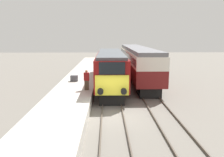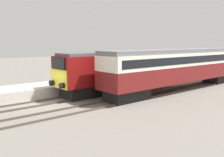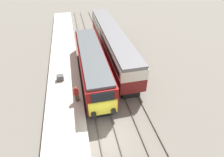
{
  "view_description": "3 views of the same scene",
  "coord_description": "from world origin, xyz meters",
  "px_view_note": "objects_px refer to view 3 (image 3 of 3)",
  "views": [
    {
      "loc": [
        -0.37,
        -13.91,
        5.25
      ],
      "look_at": [
        0.0,
        1.68,
        2.25
      ],
      "focal_mm": 35.0,
      "sensor_mm": 36.0,
      "label": 1
    },
    {
      "loc": [
        17.59,
        -7.67,
        4.59
      ],
      "look_at": [
        1.7,
        5.68,
        1.6
      ],
      "focal_mm": 40.0,
      "sensor_mm": 36.0,
      "label": 2
    },
    {
      "loc": [
        -1.59,
        -8.5,
        12.56
      ],
      "look_at": [
        1.7,
        5.68,
        1.6
      ],
      "focal_mm": 28.0,
      "sensor_mm": 36.0,
      "label": 3
    }
  ],
  "objects_px": {
    "locomotive": "(92,64)",
    "luggage_crate": "(60,78)",
    "person_on_platform": "(77,94)",
    "passenger_carriage": "(112,40)"
  },
  "relations": [
    {
      "from": "locomotive",
      "to": "person_on_platform",
      "type": "bearing_deg",
      "value": -116.65
    },
    {
      "from": "passenger_carriage",
      "to": "person_on_platform",
      "type": "bearing_deg",
      "value": -120.92
    },
    {
      "from": "person_on_platform",
      "to": "passenger_carriage",
      "type": "bearing_deg",
      "value": 59.08
    },
    {
      "from": "passenger_carriage",
      "to": "luggage_crate",
      "type": "bearing_deg",
      "value": -142.42
    },
    {
      "from": "locomotive",
      "to": "luggage_crate",
      "type": "distance_m",
      "value": 3.81
    },
    {
      "from": "locomotive",
      "to": "person_on_platform",
      "type": "xyz_separation_m",
      "value": [
        -2.07,
        -4.13,
        -0.4
      ]
    },
    {
      "from": "locomotive",
      "to": "passenger_carriage",
      "type": "relative_size",
      "value": 0.71
    },
    {
      "from": "locomotive",
      "to": "luggage_crate",
      "type": "relative_size",
      "value": 19.17
    },
    {
      "from": "locomotive",
      "to": "passenger_carriage",
      "type": "xyz_separation_m",
      "value": [
        3.4,
        5.01,
        0.33
      ]
    },
    {
      "from": "person_on_platform",
      "to": "luggage_crate",
      "type": "height_order",
      "value": "person_on_platform"
    }
  ]
}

